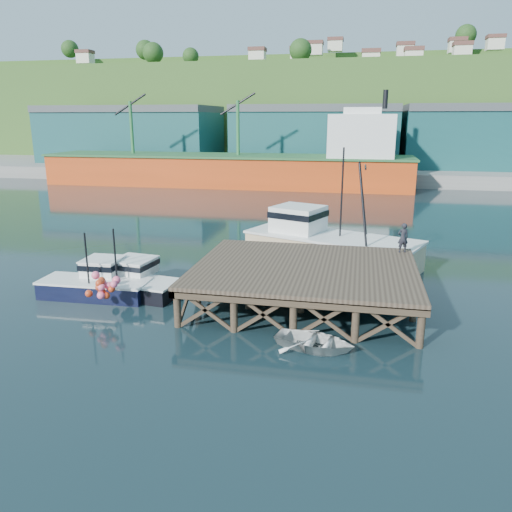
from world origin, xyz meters
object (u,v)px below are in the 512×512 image
(trawler, at_px, (328,241))
(boat_black, at_px, (127,281))
(dockworker, at_px, (403,238))
(boat_navy, at_px, (97,282))
(dinghy, at_px, (315,341))

(trawler, bearing_deg, boat_black, -120.71)
(boat_black, distance_m, dockworker, 16.59)
(boat_navy, bearing_deg, dockworker, 15.94)
(trawler, height_order, dinghy, trawler)
(boat_black, height_order, trawler, trawler)
(dinghy, bearing_deg, boat_navy, 83.97)
(trawler, relative_size, dinghy, 3.58)
(dinghy, relative_size, dockworker, 2.00)
(boat_navy, xyz_separation_m, dockworker, (17.24, 5.38, 2.23))
(boat_black, relative_size, dockworker, 3.81)
(dinghy, bearing_deg, dockworker, -10.63)
(boat_navy, distance_m, boat_black, 1.65)
(boat_navy, distance_m, dockworker, 18.20)
(boat_navy, bearing_deg, trawler, 34.83)
(boat_navy, height_order, boat_black, boat_black)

